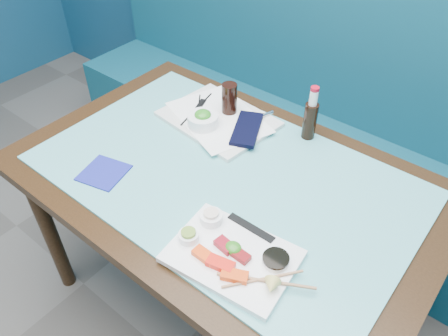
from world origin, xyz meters
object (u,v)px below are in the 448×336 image
Objects in this scene: sashimi_plate at (232,256)px; cola_glass at (229,99)px; dining_table at (224,193)px; blue_napkin at (104,173)px; seaweed_bowl at (203,120)px; booth_bench at (330,143)px; serving_tray at (218,119)px; cola_bottle_body at (310,121)px.

sashimi_plate is 0.68m from cola_glass.
blue_napkin reaches higher than dining_table.
blue_napkin is (-0.31, -0.25, 0.09)m from dining_table.
dining_table is at bearing -33.58° from seaweed_bowl.
seaweed_bowl is (-0.45, 0.40, 0.03)m from sashimi_plate.
seaweed_bowl reaches higher than blue_napkin.
sashimi_plate is 0.60m from seaweed_bowl.
blue_napkin is (-0.31, -1.09, 0.39)m from booth_bench.
booth_bench is 0.89m from dining_table.
blue_napkin is at bearing -96.27° from serving_tray.
cola_bottle_body reaches higher than sashimi_plate.
serving_tray is 0.09m from cola_glass.
cola_glass reaches higher than serving_tray.
serving_tray is (-0.44, 0.47, -0.00)m from sashimi_plate.
serving_tray is 3.57× the size of seaweed_bowl.
booth_bench is 21.85× the size of blue_napkin.
cola_glass is (0.02, 0.13, 0.04)m from seaweed_bowl.
sashimi_plate reaches higher than dining_table.
cola_bottle_body is (0.33, 0.20, 0.03)m from seaweed_bowl.
booth_bench reaches higher than seaweed_bowl.
sashimi_plate is at bearing -47.61° from dining_table.
sashimi_plate reaches higher than serving_tray.
sashimi_plate is 0.54m from blue_napkin.
booth_bench is at bearing 90.00° from dining_table.
serving_tray is at bearing 126.40° from sashimi_plate.
serving_tray is 0.08m from seaweed_bowl.
serving_tray is at bearing -158.08° from cola_bottle_body.
cola_glass is at bearing 122.61° from sashimi_plate.
cola_bottle_body is 0.73m from blue_napkin.
seaweed_bowl is at bearing 146.42° from dining_table.
seaweed_bowl is 0.40m from blue_napkin.
booth_bench is 0.84m from seaweed_bowl.
dining_table is at bearing -40.47° from serving_tray.
cola_glass is 0.87× the size of cola_bottle_body.
cola_bottle_body reaches higher than serving_tray.
cola_bottle_body is (0.11, 0.35, 0.16)m from dining_table.
booth_bench is 25.07× the size of cola_glass.
cola_glass is at bearing -109.21° from booth_bench.
booth_bench is at bearing 95.42° from sashimi_plate.
cola_bottle_body is at bearing 94.97° from sashimi_plate.
cola_glass is at bearing -166.75° from cola_bottle_body.
booth_bench reaches higher than cola_bottle_body.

